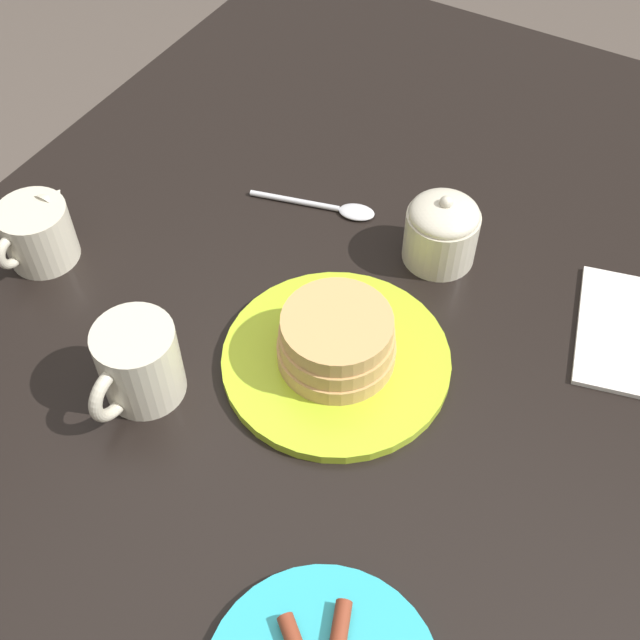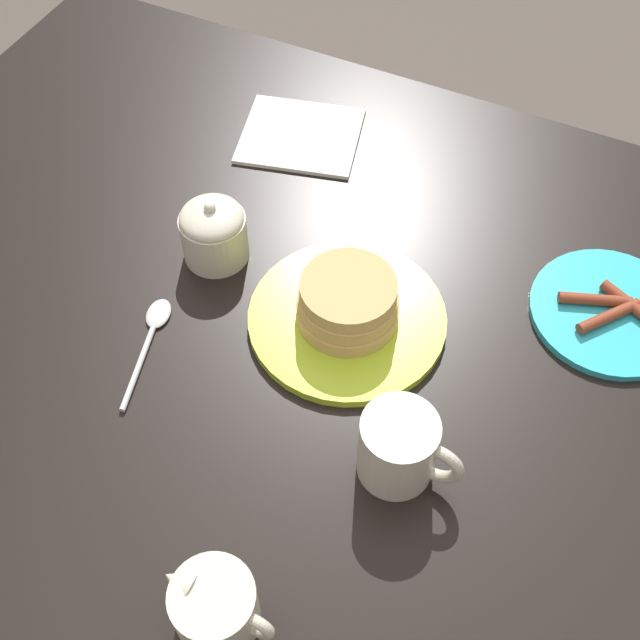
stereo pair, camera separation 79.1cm
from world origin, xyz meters
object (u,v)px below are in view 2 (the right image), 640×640
object	(u,v)px
sugar_bowl	(214,231)
napkin	(301,136)
side_plate_bacon	(610,311)
creamer_pitcher	(215,607)
spoon	(152,332)
pancake_plate	(348,309)
coffee_mug	(400,448)

from	to	relation	value
sugar_bowl	napkin	bearing A→B (deg)	90.29
side_plate_bacon	creamer_pitcher	xyz separation A→B (m)	(-0.25, -0.51, 0.03)
side_plate_bacon	spoon	world-z (taller)	side_plate_bacon
creamer_pitcher	spoon	bearing A→B (deg)	132.82
side_plate_bacon	spoon	xyz separation A→B (m)	(-0.48, -0.26, -0.00)
napkin	spoon	xyz separation A→B (m)	(-0.01, -0.38, 0.00)
sugar_bowl	pancake_plate	bearing A→B (deg)	-7.80
pancake_plate	sugar_bowl	bearing A→B (deg)	172.20
sugar_bowl	spoon	distance (m)	0.15
side_plate_bacon	napkin	world-z (taller)	side_plate_bacon
creamer_pitcher	spoon	world-z (taller)	creamer_pitcher
pancake_plate	creamer_pitcher	xyz separation A→B (m)	(0.03, -0.37, 0.01)
pancake_plate	sugar_bowl	xyz separation A→B (m)	(-0.19, 0.03, 0.02)
pancake_plate	creamer_pitcher	size ratio (longest dim) A/B	2.09
pancake_plate	side_plate_bacon	xyz separation A→B (m)	(0.28, 0.14, -0.02)
side_plate_bacon	spoon	size ratio (longest dim) A/B	1.22
pancake_plate	sugar_bowl	distance (m)	0.20
coffee_mug	spoon	distance (m)	0.33
pancake_plate	creamer_pitcher	world-z (taller)	creamer_pitcher
pancake_plate	spoon	bearing A→B (deg)	-150.40
coffee_mug	side_plate_bacon	bearing A→B (deg)	62.44
coffee_mug	spoon	size ratio (longest dim) A/B	0.71
spoon	napkin	bearing A→B (deg)	89.01
napkin	spoon	bearing A→B (deg)	-90.99
creamer_pitcher	napkin	xyz separation A→B (m)	(-0.23, 0.64, -0.03)
creamer_pitcher	sugar_bowl	xyz separation A→B (m)	(-0.23, 0.39, 0.00)
pancake_plate	creamer_pitcher	distance (m)	0.37
side_plate_bacon	pancake_plate	bearing A→B (deg)	-152.68
creamer_pitcher	side_plate_bacon	bearing A→B (deg)	64.20
coffee_mug	spoon	world-z (taller)	coffee_mug
sugar_bowl	napkin	size ratio (longest dim) A/B	0.46
side_plate_bacon	sugar_bowl	world-z (taller)	sugar_bowl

